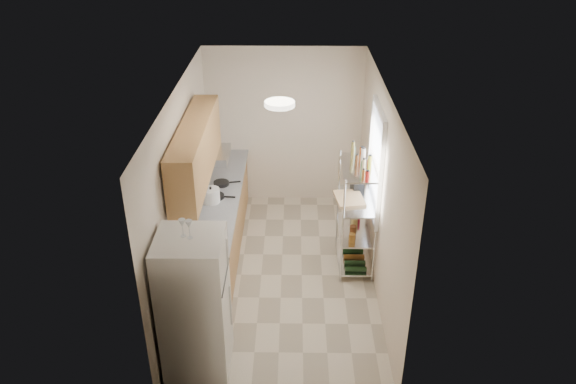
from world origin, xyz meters
name	(u,v)px	position (x,y,z in m)	size (l,w,h in m)	color
room	(281,192)	(0.00, 0.00, 1.30)	(2.52, 4.42, 2.62)	beige
counter_run	(217,230)	(-0.92, 0.44, 0.45)	(0.63, 3.51, 0.90)	#AF7B4A
upper_cabinets	(196,151)	(-1.05, 0.10, 1.81)	(0.33, 2.20, 0.72)	#AF7B4A
range_hood	(211,155)	(-1.00, 0.90, 1.39)	(0.50, 0.60, 0.12)	#B7BABC
window	(376,162)	(1.23, 0.35, 1.55)	(0.06, 1.00, 1.46)	white
bakers_rack	(357,194)	(1.00, 0.30, 1.11)	(0.45, 0.90, 1.73)	silver
ceiling_dome	(280,104)	(0.00, -0.30, 2.57)	(0.34, 0.34, 0.06)	white
refrigerator	(195,305)	(-0.87, -1.63, 0.83)	(0.68, 0.68, 1.65)	silver
wine_glass_a	(189,229)	(-0.85, -1.62, 1.75)	(0.07, 0.07, 0.20)	silver
wine_glass_b	(183,228)	(-0.92, -1.59, 1.75)	(0.07, 0.07, 0.19)	silver
rice_cooker	(211,195)	(-0.97, 0.44, 1.00)	(0.24, 0.24, 0.20)	white
frying_pan_large	(216,196)	(-0.92, 0.56, 0.92)	(0.24, 0.24, 0.04)	black
frying_pan_small	(221,183)	(-0.89, 0.95, 0.92)	(0.23, 0.23, 0.05)	black
cutting_board	(349,198)	(0.91, 0.33, 1.03)	(0.36, 0.46, 0.03)	tan
espresso_machine	(358,180)	(1.04, 0.63, 1.14)	(0.15, 0.23, 0.26)	black
storage_bag	(356,213)	(1.04, 0.59, 0.64)	(0.10, 0.14, 0.16)	#B41627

